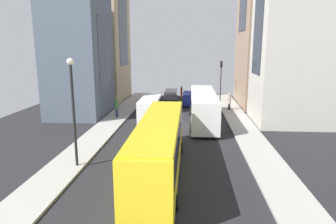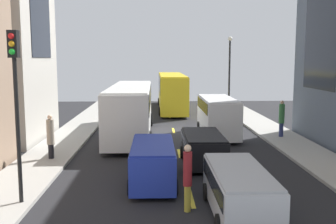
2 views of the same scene
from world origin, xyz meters
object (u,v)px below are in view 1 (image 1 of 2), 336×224
car_black_1 (171,102)px  traffic_light_near_corner (221,73)px  delivery_van_white (150,107)px  car_silver_0 (171,94)px  pedestrian_waiting_curb (117,106)px  car_blue_2 (189,98)px  pedestrian_crossing_near (181,93)px  city_bus_white (203,105)px  pedestrian_crossing_mid (229,101)px  streetcar_yellow (160,143)px

car_black_1 → traffic_light_near_corner: 9.37m
delivery_van_white → car_silver_0: bearing=-96.0°
car_silver_0 → car_black_1: (-0.40, 6.32, -0.03)m
car_black_1 → pedestrian_waiting_curb: pedestrian_waiting_curb is taller
car_silver_0 → car_black_1: car_silver_0 is taller
car_blue_2 → pedestrian_crossing_near: pedestrian_crossing_near is taller
car_black_1 → pedestrian_waiting_curb: bearing=46.5°
delivery_van_white → car_blue_2: (-4.23, -9.92, -0.52)m
car_silver_0 → traffic_light_near_corner: bearing=172.0°
pedestrian_waiting_curb → city_bus_white: bearing=88.2°
pedestrian_crossing_near → pedestrian_crossing_mid: (-6.29, 6.82, 0.06)m
pedestrian_crossing_mid → traffic_light_near_corner: bearing=-86.1°
car_blue_2 → car_silver_0: bearing=-50.2°
delivery_van_white → car_black_1: 7.24m
city_bus_white → pedestrian_waiting_curb: (9.70, -1.43, -0.62)m
traffic_light_near_corner → pedestrian_crossing_mid: bearing=95.1°
car_black_1 → car_silver_0: bearing=-86.4°
city_bus_white → pedestrian_waiting_curb: city_bus_white is taller
car_blue_2 → pedestrian_waiting_curb: size_ratio=1.88×
car_silver_0 → pedestrian_crossing_near: 1.72m
pedestrian_waiting_curb → car_silver_0: bearing=163.1°
car_silver_0 → pedestrian_crossing_near: pedestrian_crossing_near is taller
delivery_van_white → traffic_light_near_corner: size_ratio=1.01×
pedestrian_crossing_mid → car_black_1: bearing=-7.9°
car_silver_0 → pedestrian_crossing_mid: size_ratio=2.10×
car_blue_2 → pedestrian_crossing_mid: size_ratio=1.99×
car_blue_2 → pedestrian_crossing_mid: (-5.12, 3.82, 0.31)m
car_blue_2 → pedestrian_crossing_near: 3.23m
pedestrian_crossing_near → pedestrian_waiting_curb: size_ratio=0.98×
car_black_1 → pedestrian_crossing_mid: (-7.54, 0.88, 0.41)m
delivery_van_white → car_blue_2: delivery_van_white is taller
pedestrian_crossing_near → pedestrian_waiting_curb: pedestrian_waiting_curb is taller
car_silver_0 → pedestrian_crossing_mid: pedestrian_crossing_mid is taller
pedestrian_crossing_mid → car_silver_0: bearing=-43.5°
car_blue_2 → traffic_light_near_corner: 6.07m
delivery_van_white → car_blue_2: 10.79m
car_black_1 → pedestrian_crossing_mid: pedestrian_crossing_mid is taller
traffic_light_near_corner → pedestrian_crossing_near: bearing=-6.5°
streetcar_yellow → car_black_1: bearing=-88.3°
car_blue_2 → pedestrian_waiting_curb: pedestrian_waiting_curb is taller
delivery_van_white → traffic_light_near_corner: traffic_light_near_corner is taller
city_bus_white → car_blue_2: (1.51, -10.46, -1.01)m
car_silver_0 → car_blue_2: bearing=129.8°
traffic_light_near_corner → car_silver_0: bearing=-8.0°
car_blue_2 → city_bus_white: bearing=98.2°
pedestrian_waiting_curb → pedestrian_crossing_mid: bearing=117.9°
city_bus_white → traffic_light_near_corner: (-3.06, -12.81, 2.22)m
car_silver_0 → car_blue_2: (-2.82, 3.38, 0.08)m
streetcar_yellow → car_blue_2: 24.25m
city_bus_white → delivery_van_white: bearing=-5.4°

